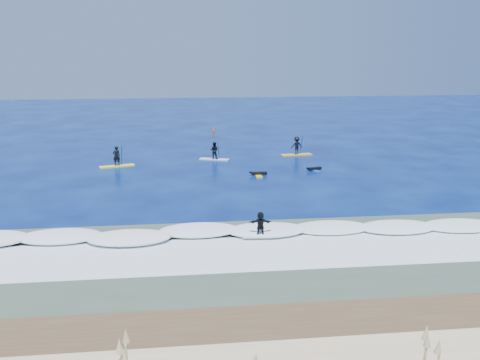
{
  "coord_description": "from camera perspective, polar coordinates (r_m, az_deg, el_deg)",
  "views": [
    {
      "loc": [
        -4.05,
        -39.66,
        10.72
      ],
      "look_at": [
        0.69,
        0.96,
        0.6
      ],
      "focal_mm": 40.0,
      "sensor_mm": 36.0,
      "label": 1
    }
  ],
  "objects": [
    {
      "name": "breaking_wave",
      "position": [
        31.8,
        1.06,
        -5.81
      ],
      "size": [
        40.0,
        6.0,
        0.3
      ],
      "primitive_type": "cube",
      "color": "white",
      "rests_on": "ground"
    },
    {
      "name": "ground",
      "position": [
        41.28,
        -0.79,
        -1.15
      ],
      "size": [
        160.0,
        160.0,
        0.0
      ],
      "primitive_type": "plane",
      "color": "#030D41",
      "rests_on": "ground"
    },
    {
      "name": "sup_paddler_center",
      "position": [
        52.65,
        -2.76,
        2.98
      ],
      "size": [
        2.99,
        1.67,
        2.04
      ],
      "rotation": [
        0.0,
        0.0,
        -0.34
      ],
      "color": "silver",
      "rests_on": "ground"
    },
    {
      "name": "marker_buoy",
      "position": [
        68.75,
        -2.84,
        5.18
      ],
      "size": [
        0.31,
        0.31,
        0.73
      ],
      "rotation": [
        0.0,
        0.0,
        -0.23
      ],
      "color": "#CB4112",
      "rests_on": "ground"
    },
    {
      "name": "shallow_water",
      "position": [
        28.1,
        2.17,
        -8.52
      ],
      "size": [
        90.0,
        13.0,
        0.01
      ],
      "primitive_type": "cube",
      "color": "#384C3E",
      "rests_on": "ground"
    },
    {
      "name": "whitewater",
      "position": [
        29.02,
        1.86,
        -7.79
      ],
      "size": [
        34.0,
        5.0,
        0.02
      ],
      "primitive_type": "cube",
      "color": "silver",
      "rests_on": "ground"
    },
    {
      "name": "wave_surfer",
      "position": [
        30.74,
        2.2,
        -4.85
      ],
      "size": [
        2.11,
        0.7,
        1.5
      ],
      "rotation": [
        0.0,
        0.0,
        -0.07
      ],
      "color": "silver",
      "rests_on": "breaking_wave"
    },
    {
      "name": "prone_paddler_far",
      "position": [
        48.45,
        7.87,
        1.14
      ],
      "size": [
        1.47,
        1.92,
        0.39
      ],
      "rotation": [
        0.0,
        0.0,
        1.83
      ],
      "color": "blue",
      "rests_on": "ground"
    },
    {
      "name": "wet_sand_strip",
      "position": [
        21.48,
        5.34,
        -16.11
      ],
      "size": [
        90.0,
        5.0,
        0.08
      ],
      "primitive_type": "cube",
      "color": "#463020",
      "rests_on": "ground"
    },
    {
      "name": "sup_paddler_right",
      "position": [
        55.18,
        6.06,
        3.54
      ],
      "size": [
        3.26,
        1.2,
        2.23
      ],
      "rotation": [
        0.0,
        0.0,
        0.13
      ],
      "color": "gold",
      "rests_on": "ground"
    },
    {
      "name": "sup_paddler_left",
      "position": [
        50.83,
        -13.02,
        2.17
      ],
      "size": [
        3.28,
        1.7,
        2.24
      ],
      "rotation": [
        0.0,
        0.0,
        0.3
      ],
      "color": "yellow",
      "rests_on": "ground"
    },
    {
      "name": "prone_paddler_near",
      "position": [
        46.18,
        1.96,
        0.64
      ],
      "size": [
        1.54,
        1.95,
        0.41
      ],
      "rotation": [
        0.0,
        0.0,
        1.56
      ],
      "color": "yellow",
      "rests_on": "ground"
    }
  ]
}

